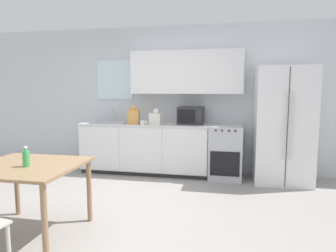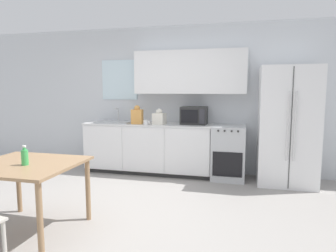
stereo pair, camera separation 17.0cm
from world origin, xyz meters
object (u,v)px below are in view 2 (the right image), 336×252
Objects in this scene: dining_table at (26,172)px; oven_range at (228,152)px; microwave at (194,115)px; drink_bottle at (25,157)px; refrigerator at (287,126)px; coffee_mug at (146,122)px.

oven_range is at bearing 51.50° from dining_table.
drink_bottle is (-1.34, -2.69, -0.23)m from microwave.
drink_bottle is at bearing -138.62° from refrigerator.
coffee_mug is at bearing -176.80° from refrigerator.
refrigerator reaches higher than oven_range.
refrigerator reaches higher than coffee_mug.
microwave is 3.01m from drink_bottle.
coffee_mug is (-0.81, -0.28, -0.11)m from microwave.
oven_range is at bearing 52.95° from drink_bottle.
microwave reaches higher than dining_table.
dining_table is 0.20m from drink_bottle.
coffee_mug is (-1.43, -0.18, 0.50)m from oven_range.
drink_bottle is (-1.96, -2.59, 0.38)m from oven_range.
drink_bottle reaches higher than oven_range.
oven_range is at bearing 176.88° from refrigerator.
coffee_mug is at bearing -160.80° from microwave.
drink_bottle is at bearing -116.42° from microwave.
refrigerator reaches higher than dining_table.
refrigerator is 1.76× the size of dining_table.
drink_bottle is at bearing -51.60° from dining_table.
microwave is at bearing 19.20° from coffee_mug.
coffee_mug is at bearing 77.62° from drink_bottle.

